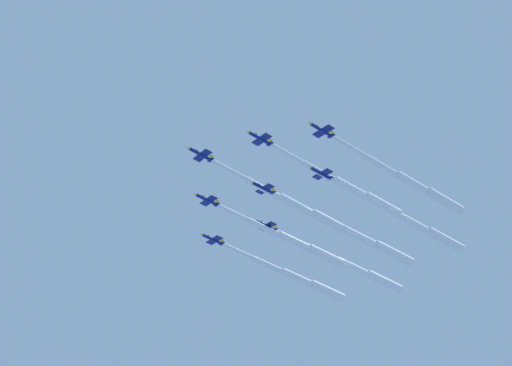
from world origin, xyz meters
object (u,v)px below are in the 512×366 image
at_px(jet_port_inner, 353,189).
at_px(jet_trail_port, 356,269).
at_px(jet_port_mid, 363,238).
at_px(jet_port_outer, 300,279).
at_px(jet_starboard_outer, 416,225).
at_px(jet_starboard_inner, 297,243).
at_px(jet_lead, 300,207).
at_px(jet_starboard_mid, 415,185).

bearing_deg(jet_port_inner, jet_trail_port, -70.24).
bearing_deg(jet_port_inner, jet_port_mid, -77.04).
bearing_deg(jet_port_outer, jet_port_inner, 136.61).
relative_size(jet_port_mid, jet_port_outer, 1.11).
bearing_deg(jet_starboard_outer, jet_trail_port, -25.64).
relative_size(jet_starboard_inner, jet_trail_port, 0.93).
xyz_separation_m(jet_port_outer, jet_trail_port, (-21.05, -5.97, 1.70)).
relative_size(jet_lead, jet_port_outer, 1.05).
height_order(jet_port_mid, jet_trail_port, jet_trail_port).
relative_size(jet_lead, jet_starboard_inner, 1.07).
distance_m(jet_starboard_inner, jet_starboard_outer, 43.15).
xyz_separation_m(jet_starboard_mid, jet_port_outer, (55.28, -28.42, 0.39)).
bearing_deg(jet_lead, jet_starboard_outer, -140.46).
distance_m(jet_lead, jet_port_inner, 19.52).
xyz_separation_m(jet_port_inner, jet_starboard_outer, (-13.98, -25.70, -0.67)).
bearing_deg(jet_port_mid, jet_port_outer, -19.51).
height_order(jet_starboard_inner, jet_port_mid, jet_port_mid).
distance_m(jet_starboard_mid, jet_port_outer, 62.16).
bearing_deg(jet_port_inner, jet_starboard_inner, -27.01).
height_order(jet_lead, jet_port_outer, jet_lead).
height_order(jet_starboard_inner, jet_trail_port, jet_trail_port).
relative_size(jet_lead, jet_starboard_mid, 1.02).
height_order(jet_port_inner, jet_port_mid, jet_port_inner).
bearing_deg(jet_port_outer, jet_starboard_inner, 111.58).
xyz_separation_m(jet_starboard_mid, jet_starboard_outer, (6.18, -20.93, 1.96)).
distance_m(jet_lead, jet_port_mid, 28.24).
bearing_deg(jet_port_mid, jet_starboard_outer, -170.79).
bearing_deg(jet_lead, jet_port_mid, -120.13).
xyz_separation_m(jet_port_mid, jet_trail_port, (8.87, -16.57, 1.52)).
bearing_deg(jet_starboard_mid, jet_port_outer, -27.21).
bearing_deg(jet_port_outer, jet_port_mid, 160.49).
xyz_separation_m(jet_starboard_inner, jet_starboard_outer, (-41.52, -11.66, 1.50)).
xyz_separation_m(jet_starboard_mid, jet_trail_port, (34.23, -34.39, 2.09)).
relative_size(jet_port_inner, jet_trail_port, 0.95).
relative_size(jet_port_outer, jet_starboard_outer, 0.91).
height_order(jet_lead, jet_port_inner, jet_port_inner).
bearing_deg(jet_lead, jet_starboard_mid, -170.52).
bearing_deg(jet_trail_port, jet_starboard_mid, 134.86).
relative_size(jet_starboard_mid, jet_trail_port, 0.97).
xyz_separation_m(jet_lead, jet_trail_port, (-5.31, -41.00, 0.96)).
distance_m(jet_starboard_inner, jet_port_outer, 20.60).
bearing_deg(jet_starboard_mid, jet_trail_port, -45.14).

